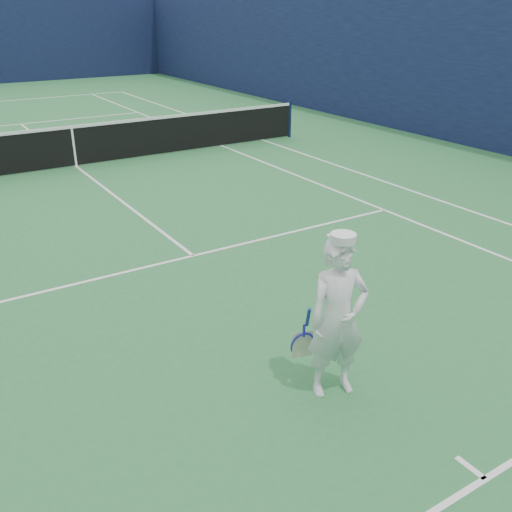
{
  "coord_description": "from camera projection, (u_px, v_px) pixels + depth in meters",
  "views": [
    {
      "loc": [
        -3.56,
        -13.91,
        3.66
      ],
      "look_at": [
        -0.3,
        -8.75,
        0.95
      ],
      "focal_mm": 40.0,
      "sensor_mm": 36.0,
      "label": 1
    }
  ],
  "objects": [
    {
      "name": "tennis_net",
      "position": [
        74.0,
        144.0,
        13.75
      ],
      "size": [
        12.88,
        0.09,
        1.07
      ],
      "color": "#141E4C",
      "rests_on": "ground"
    },
    {
      "name": "tennis_player",
      "position": [
        338.0,
        318.0,
        5.57
      ],
      "size": [
        0.73,
        0.63,
        1.74
      ],
      "rotation": [
        0.0,
        0.0,
        -0.27
      ],
      "color": "white",
      "rests_on": "ground"
    },
    {
      "name": "windscreen_fence",
      "position": [
        65.0,
        82.0,
        13.17
      ],
      "size": [
        20.12,
        36.12,
        4.0
      ],
      "color": "#0E1534",
      "rests_on": "ground"
    },
    {
      "name": "ground",
      "position": [
        76.0,
        167.0,
        13.98
      ],
      "size": [
        80.0,
        80.0,
        0.0
      ],
      "primitive_type": "plane",
      "color": "#2A703B",
      "rests_on": "ground"
    },
    {
      "name": "court_markings",
      "position": [
        76.0,
        167.0,
        13.98
      ],
      "size": [
        11.03,
        23.83,
        0.01
      ],
      "color": "white",
      "rests_on": "ground"
    }
  ]
}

